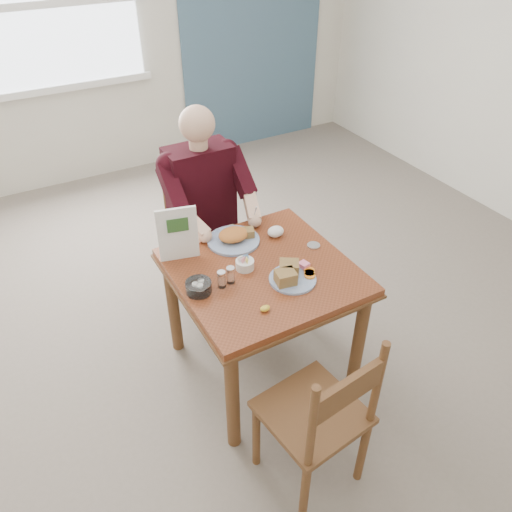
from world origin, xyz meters
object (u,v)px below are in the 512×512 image
table (262,284)px  near_plate (291,275)px  far_plate (234,237)px  chair_far (203,237)px  chair_near (319,418)px  diner (206,199)px

table → near_plate: 0.22m
near_plate → far_plate: size_ratio=0.81×
chair_far → chair_near: size_ratio=1.00×
diner → chair_far: bearing=90.0°
table → near_plate: size_ratio=3.00×
chair_far → chair_near: (-0.14, -1.55, 0.00)m
table → chair_near: chair_near is taller
chair_far → far_plate: chair_far is taller
near_plate → diner: bearing=95.2°
diner → near_plate: bearing=-84.8°
chair_far → near_plate: (0.08, -0.95, 0.30)m
chair_near → near_plate: chair_near is taller
chair_near → diner: diner is taller
chair_near → diner: size_ratio=0.69×
table → near_plate: (0.08, -0.15, 0.14)m
chair_far → near_plate: 1.00m
diner → near_plate: (0.08, -0.86, -0.03)m
chair_far → diner: (0.00, -0.09, 0.33)m
table → far_plate: (-0.01, 0.29, 0.14)m
near_plate → table: bearing=117.3°
far_plate → chair_near: bearing=-96.9°
chair_far → near_plate: size_ratio=3.10×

